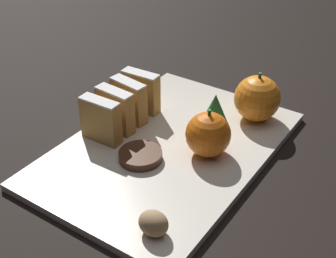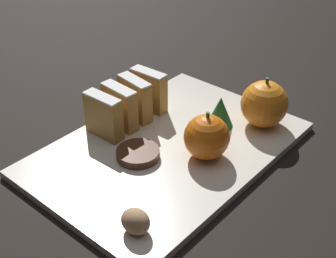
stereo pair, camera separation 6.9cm
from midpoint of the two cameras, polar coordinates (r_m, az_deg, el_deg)
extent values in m
plane|color=black|center=(0.71, -2.77, -2.92)|extent=(6.00, 6.00, 0.00)
cube|color=silver|center=(0.71, -2.78, -2.52)|extent=(0.28, 0.40, 0.01)
cube|color=#B28442|center=(0.71, -10.95, 0.87)|extent=(0.06, 0.02, 0.07)
cube|color=white|center=(0.69, -11.25, 3.28)|extent=(0.06, 0.02, 0.00)
cube|color=#B28442|center=(0.73, -9.14, 2.12)|extent=(0.07, 0.03, 0.07)
cube|color=white|center=(0.72, -9.38, 4.49)|extent=(0.06, 0.03, 0.00)
cube|color=#B28442|center=(0.76, -7.41, 3.28)|extent=(0.07, 0.03, 0.07)
cube|color=white|center=(0.74, -7.60, 5.61)|extent=(0.07, 0.03, 0.00)
cube|color=#B28442|center=(0.78, -5.86, 4.40)|extent=(0.07, 0.02, 0.07)
cube|color=white|center=(0.76, -6.01, 6.68)|extent=(0.06, 0.02, 0.00)
sphere|color=orange|center=(0.67, 2.00, -0.76)|extent=(0.07, 0.07, 0.07)
cylinder|color=#38702D|center=(0.65, 2.06, 1.87)|extent=(0.01, 0.00, 0.01)
sphere|color=orange|center=(0.76, 8.28, 3.64)|extent=(0.07, 0.07, 0.07)
cylinder|color=#38702D|center=(0.74, 8.53, 6.35)|extent=(0.01, 0.01, 0.01)
ellipsoid|color=tan|center=(0.56, -5.39, -11.52)|extent=(0.04, 0.03, 0.03)
cylinder|color=#472819|center=(0.68, -6.29, -3.36)|extent=(0.06, 0.06, 0.01)
cone|color=#23662D|center=(0.74, 3.15, 2.41)|extent=(0.04, 0.04, 0.05)
camera|label=1|loc=(0.03, -92.86, -1.89)|focal=50.00mm
camera|label=2|loc=(0.03, 87.14, 1.89)|focal=50.00mm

